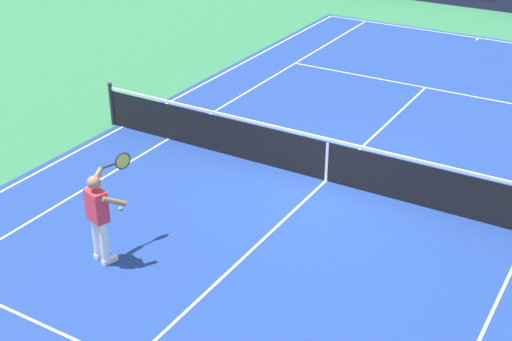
% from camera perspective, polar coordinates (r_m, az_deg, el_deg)
% --- Properties ---
extents(ground_plane, '(60.00, 60.00, 0.00)m').
position_cam_1_polar(ground_plane, '(14.95, 5.65, -0.82)').
color(ground_plane, '#2D7247').
extents(court_slab, '(24.20, 11.40, 0.00)m').
position_cam_1_polar(court_slab, '(14.95, 5.65, -0.81)').
color(court_slab, navy).
rests_on(court_slab, ground_plane).
extents(court_line_markings, '(23.85, 11.05, 0.01)m').
position_cam_1_polar(court_line_markings, '(14.95, 5.65, -0.80)').
color(court_line_markings, white).
rests_on(court_line_markings, ground_plane).
extents(tennis_net, '(0.10, 11.70, 1.08)m').
position_cam_1_polar(tennis_net, '(14.73, 5.74, 0.87)').
color(tennis_net, '#2D2D33').
rests_on(tennis_net, ground_plane).
extents(tennis_player_near, '(1.17, 0.75, 1.70)m').
position_cam_1_polar(tennis_player_near, '(12.18, -12.49, -3.39)').
color(tennis_player_near, white).
rests_on(tennis_player_near, ground_plane).
extents(tennis_ball, '(0.07, 0.07, 0.07)m').
position_cam_1_polar(tennis_ball, '(14.06, -10.84, -3.02)').
color(tennis_ball, '#CCE01E').
rests_on(tennis_ball, ground_plane).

